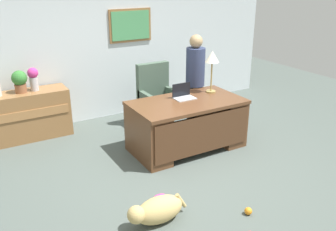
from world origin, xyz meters
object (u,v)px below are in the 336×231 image
Objects in this scene: dog_lying at (157,210)px; armchair at (157,100)px; dog_toy_ball at (248,211)px; vase_with_flowers at (33,78)px; potted_plant at (20,81)px; credenza at (24,116)px; desk at (188,123)px; desk_lamp at (212,59)px; dog_toy_bone at (160,196)px; laptop at (183,95)px; person_standing at (195,82)px.

armchair is at bearing 61.19° from dog_lying.
armchair is 12.75× the size of dog_toy_ball.
vase_with_flowers is 0.21m from potted_plant.
potted_plant reaches higher than credenza.
vase_with_flowers is 1.06× the size of potted_plant.
desk_lamp is at bearing 20.09° from desk.
armchair reaches higher than dog_toy_bone.
vase_with_flowers is (-1.92, 1.49, 0.18)m from laptop.
vase_with_flowers is at bearing 107.71° from dog_toy_bone.
vase_with_flowers reaches higher than desk.
armchair is 3.14× the size of potted_plant.
laptop is at bearing 82.11° from desk.
vase_with_flowers is at bearing 114.37° from dog_toy_ball.
vase_with_flowers is at bearing 100.95° from dog_lying.
desk_lamp reaches higher than dog_toy_bone.
person_standing is 0.69m from laptop.
potted_plant is 3.02m from dog_toy_bone.
desk is at bearing -38.39° from potted_plant.
armchair is at bearing 123.39° from desk_lamp.
desk is at bearing 79.67° from dog_toy_ball.
dog_lying is at bearing -75.05° from credenza.
desk_lamp reaches higher than dog_toy_ball.
dog_toy_bone is at bearing 57.08° from dog_lying.
armchair is 2.34m from dog_toy_bone.
credenza is 3.92m from dog_toy_ball.
person_standing is 5.18× the size of laptop.
desk is at bearing 43.33° from dog_toy_bone.
armchair reaches higher than laptop.
person_standing is at bearing 48.90° from desk.
desk_lamp reaches higher than vase_with_flowers.
dog_lying is at bearing -75.25° from potted_plant.
credenza is (-2.12, 1.67, -0.02)m from desk.
potted_plant reaches higher than armchair.
person_standing is (0.55, 0.63, 0.43)m from desk.
laptop is at bearing -37.81° from vase_with_flowers.
armchair is 2.97× the size of vase_with_flowers.
laptop is at bearing -34.76° from credenza.
vase_with_flowers is 3.92m from dog_toy_ball.
credenza reaches higher than dog_toy_ball.
desk_lamp is (0.55, 0.03, 0.48)m from laptop.
armchair is 2.89m from dog_toy_ball.
dog_lying is at bearing -130.33° from laptop.
vase_with_flowers is at bearing 0.00° from potted_plant.
credenza is at bearing -173.12° from potted_plant.
desk_lamp is 4.52× the size of dog_toy_bone.
dog_lying is 0.49m from dog_toy_bone.
armchair is 2.79m from dog_lying.
potted_plant is at bearing 117.23° from dog_toy_ball.
desk_lamp reaches higher than laptop.
armchair is 1.67× the size of desk_lamp.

